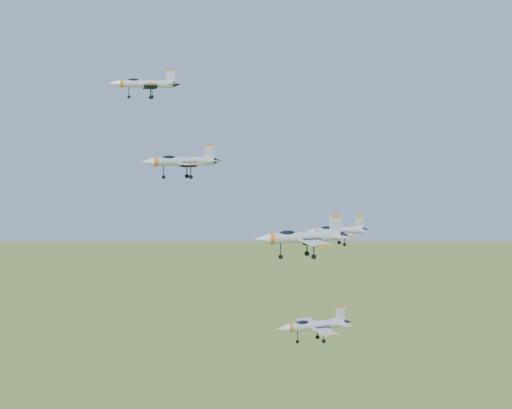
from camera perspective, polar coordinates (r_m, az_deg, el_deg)
name	(u,v)px	position (r m, az deg, el deg)	size (l,w,h in m)	color
jet_lead	(144,84)	(117.79, -8.93, 9.53)	(11.59, 9.59, 3.10)	silver
jet_left_high	(181,161)	(106.77, -6.02, 3.47)	(12.41, 10.20, 3.33)	silver
jet_right_high	(301,237)	(90.68, 3.66, -2.60)	(12.93, 10.65, 3.46)	silver
jet_left_low	(336,231)	(120.79, 6.40, -2.10)	(12.06, 9.91, 3.23)	silver
jet_right_low	(314,325)	(103.87, 4.64, -9.60)	(11.67, 9.58, 3.13)	silver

